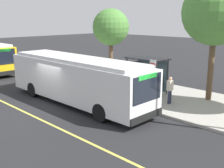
% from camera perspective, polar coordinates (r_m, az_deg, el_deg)
% --- Properties ---
extents(ground_plane, '(120.00, 120.00, 0.00)m').
position_cam_1_polar(ground_plane, '(18.21, -11.72, -3.86)').
color(ground_plane, '#232326').
extents(sidewalk_curb, '(44.00, 6.40, 0.15)m').
position_cam_1_polar(sidewalk_curb, '(21.91, 1.42, -0.43)').
color(sidewalk_curb, '#A8A399').
rests_on(sidewalk_curb, ground_plane).
extents(lane_stripe_center, '(36.00, 0.14, 0.01)m').
position_cam_1_polar(lane_stripe_center, '(17.17, -17.86, -5.29)').
color(lane_stripe_center, '#E0D64C').
rests_on(lane_stripe_center, ground_plane).
extents(transit_bus_main, '(11.25, 2.67, 2.95)m').
position_cam_1_polar(transit_bus_main, '(17.54, -7.36, 1.12)').
color(transit_bus_main, white).
rests_on(transit_bus_main, ground_plane).
extents(bus_shelter, '(2.90, 1.60, 2.48)m').
position_cam_1_polar(bus_shelter, '(19.81, 7.01, 3.43)').
color(bus_shelter, '#333338').
rests_on(bus_shelter, sidewalk_curb).
extents(waiting_bench, '(1.60, 0.48, 0.95)m').
position_cam_1_polar(waiting_bench, '(19.92, 7.98, -0.32)').
color(waiting_bench, brown).
rests_on(waiting_bench, sidewalk_curb).
extents(route_sign_post, '(0.44, 0.08, 2.80)m').
position_cam_1_polar(route_sign_post, '(16.68, 8.32, 1.64)').
color(route_sign_post, '#333338').
rests_on(route_sign_post, sidewalk_curb).
extents(pedestrian_commuter, '(0.24, 0.40, 1.69)m').
position_cam_1_polar(pedestrian_commuter, '(17.35, 11.79, -0.89)').
color(pedestrian_commuter, '#282D47').
rests_on(pedestrian_commuter, sidewalk_curb).
extents(street_tree_near_shelter, '(3.22, 3.22, 5.98)m').
position_cam_1_polar(street_tree_near_shelter, '(24.97, -0.25, 11.51)').
color(street_tree_near_shelter, brown).
rests_on(street_tree_near_shelter, sidewalk_curb).
extents(street_tree_upstreet, '(4.05, 4.05, 7.53)m').
position_cam_1_polar(street_tree_upstreet, '(18.48, 20.44, 13.55)').
color(street_tree_upstreet, brown).
rests_on(street_tree_upstreet, sidewalk_curb).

